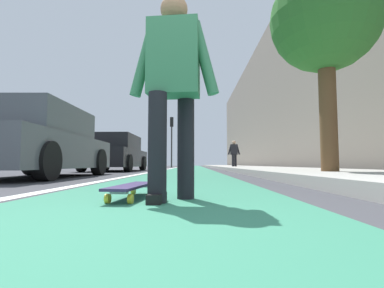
% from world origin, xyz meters
% --- Properties ---
extents(ground_plane, '(80.00, 80.00, 0.00)m').
position_xyz_m(ground_plane, '(10.00, 0.00, 0.00)').
color(ground_plane, '#38383D').
extents(bike_lane_paint, '(56.00, 2.21, 0.00)m').
position_xyz_m(bike_lane_paint, '(24.00, 0.00, 0.00)').
color(bike_lane_paint, '#2D7256').
rests_on(bike_lane_paint, ground).
extents(lane_stripe_white, '(52.00, 0.16, 0.01)m').
position_xyz_m(lane_stripe_white, '(20.00, 1.25, 0.00)').
color(lane_stripe_white, silver).
rests_on(lane_stripe_white, ground).
extents(sidewalk_curb, '(52.00, 3.20, 0.15)m').
position_xyz_m(sidewalk_curb, '(18.00, -3.23, 0.07)').
color(sidewalk_curb, '#9E9B93').
rests_on(sidewalk_curb, ground).
extents(building_facade, '(40.00, 1.20, 9.65)m').
position_xyz_m(building_facade, '(22.00, -5.85, 4.82)').
color(building_facade, gray).
rests_on(building_facade, ground).
extents(skateboard, '(0.85, 0.28, 0.11)m').
position_xyz_m(skateboard, '(1.24, 0.22, 0.09)').
color(skateboard, yellow).
rests_on(skateboard, ground).
extents(skater_person, '(0.45, 0.72, 1.64)m').
position_xyz_m(skater_person, '(1.09, -0.12, 0.94)').
color(skater_person, black).
rests_on(skater_person, ground).
extents(parked_car_near, '(4.31, 2.00, 1.50)m').
position_xyz_m(parked_car_near, '(4.87, 3.06, 0.72)').
color(parked_car_near, '#4C5156').
rests_on(parked_car_near, ground).
extents(parked_car_mid, '(4.45, 1.98, 1.48)m').
position_xyz_m(parked_car_mid, '(10.59, 2.99, 0.71)').
color(parked_car_mid, black).
rests_on(parked_car_mid, ground).
extents(traffic_light, '(0.33, 0.28, 4.27)m').
position_xyz_m(traffic_light, '(22.72, 1.65, 2.95)').
color(traffic_light, '#2D2D2D').
rests_on(traffic_light, ground).
extents(street_tree_near, '(2.08, 2.08, 4.16)m').
position_xyz_m(street_tree_near, '(4.23, -2.83, 3.07)').
color(street_tree_near, brown).
rests_on(street_tree_near, ground).
extents(pedestrian_distant, '(0.47, 0.73, 1.68)m').
position_xyz_m(pedestrian_distant, '(15.69, -2.64, 0.96)').
color(pedestrian_distant, black).
rests_on(pedestrian_distant, ground).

